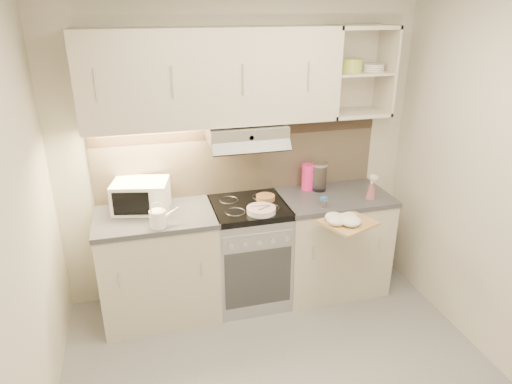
% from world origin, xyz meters
% --- Properties ---
extents(room_shell, '(3.04, 2.84, 2.52)m').
position_xyz_m(room_shell, '(0.00, 0.37, 1.63)').
color(room_shell, beige).
rests_on(room_shell, ground).
extents(base_cabinet_left, '(0.90, 0.60, 0.86)m').
position_xyz_m(base_cabinet_left, '(-0.75, 1.10, 0.43)').
color(base_cabinet_left, beige).
rests_on(base_cabinet_left, ground).
extents(worktop_left, '(0.92, 0.62, 0.04)m').
position_xyz_m(worktop_left, '(-0.75, 1.10, 0.88)').
color(worktop_left, '#47474C').
rests_on(worktop_left, base_cabinet_left).
extents(base_cabinet_right, '(0.90, 0.60, 0.86)m').
position_xyz_m(base_cabinet_right, '(0.75, 1.10, 0.43)').
color(base_cabinet_right, beige).
rests_on(base_cabinet_right, ground).
extents(worktop_right, '(0.92, 0.62, 0.04)m').
position_xyz_m(worktop_right, '(0.75, 1.10, 0.88)').
color(worktop_right, '#47474C').
rests_on(worktop_right, base_cabinet_right).
extents(electric_range, '(0.60, 0.60, 0.90)m').
position_xyz_m(electric_range, '(0.00, 1.10, 0.45)').
color(electric_range, '#B7B7BC').
rests_on(electric_range, ground).
extents(microwave, '(0.47, 0.39, 0.24)m').
position_xyz_m(microwave, '(-0.84, 1.22, 1.02)').
color(microwave, white).
rests_on(microwave, worktop_left).
extents(watering_can, '(0.23, 0.12, 0.20)m').
position_xyz_m(watering_can, '(-0.73, 0.88, 0.97)').
color(watering_can, white).
rests_on(watering_can, worktop_left).
extents(plate_stack, '(0.23, 0.23, 0.05)m').
position_xyz_m(plate_stack, '(0.05, 0.92, 0.92)').
color(plate_stack, silver).
rests_on(plate_stack, electric_range).
extents(bread_loaf, '(0.16, 0.16, 0.04)m').
position_xyz_m(bread_loaf, '(0.15, 1.15, 0.92)').
color(bread_loaf, '#A28A43').
rests_on(bread_loaf, electric_range).
extents(pink_pitcher, '(0.12, 0.11, 0.23)m').
position_xyz_m(pink_pitcher, '(0.58, 1.28, 1.01)').
color(pink_pitcher, '#FE2588').
rests_on(pink_pitcher, worktop_right).
extents(glass_jar, '(0.13, 0.13, 0.25)m').
position_xyz_m(glass_jar, '(0.66, 1.23, 1.02)').
color(glass_jar, white).
rests_on(glass_jar, worktop_right).
extents(spice_jar, '(0.06, 0.06, 0.08)m').
position_xyz_m(spice_jar, '(0.56, 0.89, 0.94)').
color(spice_jar, white).
rests_on(spice_jar, worktop_right).
extents(spray_bottle, '(0.08, 0.08, 0.22)m').
position_xyz_m(spray_bottle, '(1.01, 0.95, 0.99)').
color(spray_bottle, pink).
rests_on(spray_bottle, worktop_right).
extents(cutting_board, '(0.45, 0.43, 0.02)m').
position_xyz_m(cutting_board, '(0.66, 0.64, 0.87)').
color(cutting_board, tan).
rests_on(cutting_board, base_cabinet_right).
extents(dish_towel, '(0.32, 0.28, 0.07)m').
position_xyz_m(dish_towel, '(0.61, 0.64, 0.92)').
color(dish_towel, white).
rests_on(dish_towel, cutting_board).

